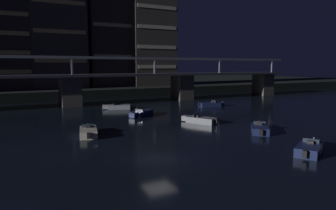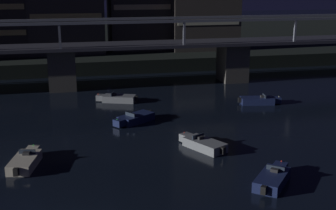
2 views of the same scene
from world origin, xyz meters
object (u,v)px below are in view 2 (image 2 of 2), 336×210
Objects in this scene: speedboat_near_left at (25,161)px; speedboat_far_center at (118,98)px; speedboat_near_right at (259,100)px; speedboat_mid_left at (273,178)px; speedboat_far_right at (135,118)px; speedboat_mid_center at (203,144)px; river_bridge at (61,59)px.

speedboat_far_center is at bearing 62.59° from speedboat_near_left.
speedboat_mid_left is at bearing -111.45° from speedboat_near_right.
speedboat_far_right is at bearing -165.72° from speedboat_near_right.
speedboat_far_right is (-4.72, 9.05, 0.00)m from speedboat_mid_center.
speedboat_far_right is at bearing -67.29° from river_bridge.
river_bridge is 19.28m from speedboat_far_right.
speedboat_near_right is (23.18, -13.40, -3.78)m from river_bridge.
speedboat_far_center is (-16.64, 4.83, 0.00)m from speedboat_near_right.
speedboat_mid_center is (-11.15, -13.09, 0.00)m from speedboat_near_right.
river_bridge is 27.04m from speedboat_near_right.
speedboat_near_left is at bearing 157.21° from speedboat_mid_left.
speedboat_near_right is at bearing 68.55° from speedboat_mid_left.
speedboat_mid_center is (15.08, 0.59, 0.00)m from speedboat_near_left.
river_bridge is 20.10× the size of speedboat_near_right.
speedboat_mid_left is 0.93× the size of speedboat_mid_center.
speedboat_near_right is (26.23, 13.68, 0.00)m from speedboat_near_left.
speedboat_mid_left is at bearing -22.79° from speedboat_near_left.
speedboat_near_right is at bearing -30.04° from river_bridge.
speedboat_mid_center and speedboat_far_center have the same top height.
river_bridge is 20.15× the size of speedboat_near_left.
speedboat_mid_center is 0.96× the size of speedboat_far_center.
speedboat_mid_left is 0.90× the size of speedboat_far_center.
speedboat_near_right is at bearing 14.28° from speedboat_far_right.
river_bridge is at bearing 83.56° from speedboat_near_left.
river_bridge reaches higher than speedboat_mid_center.
speedboat_mid_left and speedboat_far_center have the same top height.
speedboat_far_right is at bearing 113.74° from speedboat_mid_left.
river_bridge is at bearing 114.41° from speedboat_mid_center.
speedboat_mid_left is at bearing -66.78° from river_bridge.
speedboat_far_right is at bearing -85.10° from speedboat_far_center.
speedboat_near_left is at bearing -117.41° from speedboat_far_center.
speedboat_mid_center is at bearing -62.43° from speedboat_far_right.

